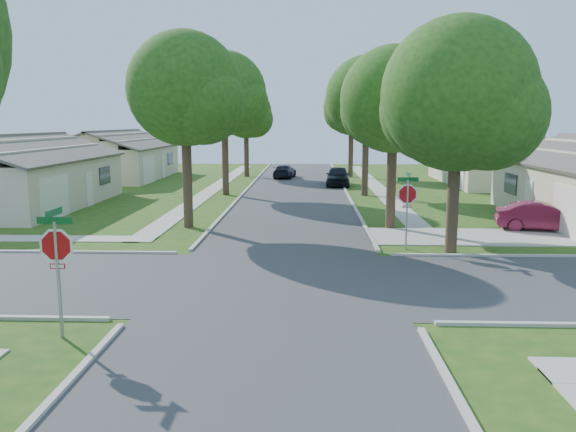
# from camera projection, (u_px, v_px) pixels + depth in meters

# --- Properties ---
(ground) EXTENTS (100.00, 100.00, 0.00)m
(ground) POSITION_uv_depth(u_px,v_px,m) (278.00, 282.00, 17.30)
(ground) COLOR #214813
(ground) RESTS_ON ground
(road_ns) EXTENTS (7.00, 100.00, 0.02)m
(road_ns) POSITION_uv_depth(u_px,v_px,m) (278.00, 282.00, 17.30)
(road_ns) COLOR #333335
(road_ns) RESTS_ON ground
(sidewalk_ne) EXTENTS (1.20, 40.00, 0.04)m
(sidewalk_ne) POSITION_uv_depth(u_px,v_px,m) (376.00, 187.00, 42.71)
(sidewalk_ne) COLOR #9E9B91
(sidewalk_ne) RESTS_ON ground
(sidewalk_nw) EXTENTS (1.20, 40.00, 0.04)m
(sidewalk_nw) POSITION_uv_depth(u_px,v_px,m) (217.00, 186.00, 43.14)
(sidewalk_nw) COLOR #9E9B91
(sidewalk_nw) RESTS_ON ground
(driveway) EXTENTS (8.80, 3.60, 0.05)m
(driveway) POSITION_uv_depth(u_px,v_px,m) (471.00, 237.00, 24.01)
(driveway) COLOR #9E9B91
(driveway) RESTS_ON ground
(stop_sign_sw) EXTENTS (1.05, 0.80, 2.98)m
(stop_sign_sw) POSITION_uv_depth(u_px,v_px,m) (57.00, 251.00, 12.50)
(stop_sign_sw) COLOR gray
(stop_sign_sw) RESTS_ON ground
(stop_sign_ne) EXTENTS (1.05, 0.80, 2.98)m
(stop_sign_ne) POSITION_uv_depth(u_px,v_px,m) (407.00, 197.00, 21.43)
(stop_sign_ne) COLOR gray
(stop_sign_ne) RESTS_ON ground
(tree_e_near) EXTENTS (4.97, 4.80, 8.28)m
(tree_e_near) POSITION_uv_depth(u_px,v_px,m) (395.00, 105.00, 25.08)
(tree_e_near) COLOR #38281C
(tree_e_near) RESTS_ON ground
(tree_e_mid) EXTENTS (5.59, 5.40, 9.21)m
(tree_e_mid) POSITION_uv_depth(u_px,v_px,m) (367.00, 101.00, 36.80)
(tree_e_mid) COLOR #38281C
(tree_e_mid) RESTS_ON ground
(tree_e_far) EXTENTS (5.17, 5.00, 8.72)m
(tree_e_far) POSITION_uv_depth(u_px,v_px,m) (352.00, 110.00, 49.66)
(tree_e_far) COLOR #38281C
(tree_e_far) RESTS_ON ground
(tree_w_near) EXTENTS (5.38, 5.20, 8.97)m
(tree_w_near) POSITION_uv_depth(u_px,v_px,m) (186.00, 94.00, 25.34)
(tree_w_near) COLOR #38281C
(tree_w_near) RESTS_ON ground
(tree_w_mid) EXTENTS (5.80, 5.60, 9.56)m
(tree_w_mid) POSITION_uv_depth(u_px,v_px,m) (225.00, 98.00, 37.10)
(tree_w_mid) COLOR #38281C
(tree_w_mid) RESTS_ON ground
(tree_w_far) EXTENTS (4.76, 4.60, 8.04)m
(tree_w_far) POSITION_uv_depth(u_px,v_px,m) (247.00, 115.00, 50.08)
(tree_w_far) COLOR #38281C
(tree_w_far) RESTS_ON ground
(tree_ne_corner) EXTENTS (5.80, 5.60, 8.66)m
(tree_ne_corner) POSITION_uv_depth(u_px,v_px,m) (459.00, 102.00, 20.30)
(tree_ne_corner) COLOR #38281C
(tree_ne_corner) RESTS_ON ground
(house_ne_far) EXTENTS (8.42, 13.60, 4.23)m
(house_ne_far) POSITION_uv_depth(u_px,v_px,m) (496.00, 165.00, 45.06)
(house_ne_far) COLOR #BAAB93
(house_ne_far) RESTS_ON ground
(house_nw_near) EXTENTS (8.42, 13.60, 4.23)m
(house_nw_near) POSITION_uv_depth(u_px,v_px,m) (16.00, 181.00, 32.41)
(house_nw_near) COLOR #BAAB93
(house_nw_near) RESTS_ON ground
(house_nw_far) EXTENTS (8.42, 13.60, 4.23)m
(house_nw_far) POSITION_uv_depth(u_px,v_px,m) (116.00, 161.00, 49.16)
(house_nw_far) COLOR #BAAB93
(house_nw_far) RESTS_ON ground
(car_driveway) EXTENTS (4.17, 2.20, 1.31)m
(car_driveway) POSITION_uv_depth(u_px,v_px,m) (542.00, 217.00, 25.35)
(car_driveway) COLOR maroon
(car_driveway) RESTS_ON ground
(car_curb_east) EXTENTS (2.02, 4.51, 1.51)m
(car_curb_east) POSITION_uv_depth(u_px,v_px,m) (338.00, 176.00, 43.56)
(car_curb_east) COLOR black
(car_curb_east) RESTS_ON ground
(car_curb_west) EXTENTS (2.10, 4.17, 1.16)m
(car_curb_west) POSITION_uv_depth(u_px,v_px,m) (285.00, 171.00, 49.66)
(car_curb_west) COLOR black
(car_curb_west) RESTS_ON ground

